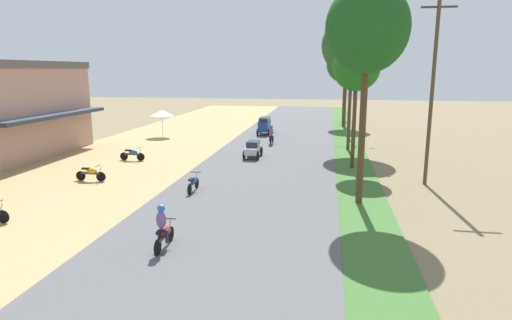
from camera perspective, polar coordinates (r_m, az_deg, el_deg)
parked_motorbike_third at (r=26.37m, az=-20.87°, el=-1.56°), size 1.80×0.54×0.94m
parked_motorbike_fourth at (r=31.41m, az=-15.93°, el=0.81°), size 1.80×0.54×0.94m
vendor_umbrella at (r=41.89m, az=-12.28°, el=6.07°), size 2.20×2.20×2.52m
median_tree_nearest at (r=20.59m, az=14.43°, el=16.35°), size 3.70×3.70×10.05m
median_tree_second at (r=28.08m, az=13.08°, el=11.69°), size 2.92×2.92×7.84m
median_tree_third at (r=34.75m, az=12.55°, el=14.49°), size 4.63×4.63×10.32m
median_tree_fourth at (r=49.29m, az=11.74°, el=12.13°), size 4.17×4.17×8.80m
streetlamp_near at (r=32.00m, az=12.93°, el=8.04°), size 3.16×0.20×7.42m
streetlamp_mid at (r=41.68m, az=12.16°, el=9.05°), size 3.16×0.20×7.66m
streetlamp_far at (r=57.12m, az=11.46°, el=9.70°), size 3.16×0.20×7.57m
utility_pole_near at (r=25.34m, az=22.16°, el=8.41°), size 1.80×0.20×9.96m
car_sedan_silver at (r=31.16m, az=-0.39°, el=1.53°), size 1.10×2.26×1.19m
car_van_blue at (r=42.32m, az=1.12°, el=4.64°), size 1.19×2.41×1.67m
motorbike_foreground_rider at (r=15.72m, az=-12.12°, el=-8.71°), size 0.54×1.80×1.66m
motorbike_ahead_second at (r=22.73m, az=-8.25°, el=-2.90°), size 0.54×1.80×0.94m
motorbike_ahead_third at (r=36.78m, az=2.04°, el=3.29°), size 0.54×1.80×1.66m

